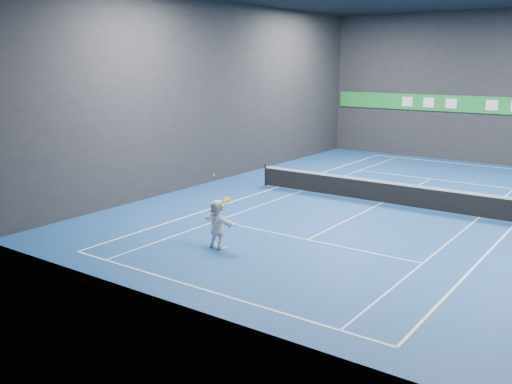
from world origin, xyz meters
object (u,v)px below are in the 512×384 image
Objects in this scene: player at (217,224)px; tennis_ball at (214,175)px; tennis_racket at (226,201)px; tennis_net at (382,191)px.

player is 1.64m from tennis_ball.
tennis_ball is 0.14× the size of tennis_racket.
tennis_net is (2.00, 8.90, -0.29)m from player.
tennis_racket is (-1.67, -8.86, 1.12)m from tennis_net.
player is 3.38× the size of tennis_racket.
tennis_racket is at bearing -162.77° from player.
tennis_racket is at bearing 7.01° from tennis_ball.
tennis_ball is at bearing -172.99° from tennis_racket.
tennis_net is 9.08m from tennis_racket.
tennis_ball reaches higher than tennis_net.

